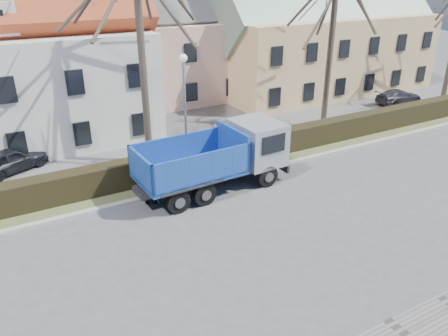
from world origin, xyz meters
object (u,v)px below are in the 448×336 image
streetlight (185,112)px  cart_frame (146,197)px  parked_car_b (399,97)px  dump_truck (208,161)px  parked_car_a (10,160)px

streetlight → cart_frame: streetlight is taller
streetlight → cart_frame: 5.09m
cart_frame → parked_car_b: bearing=14.1°
streetlight → cart_frame: size_ratio=7.38×
dump_truck → parked_car_b: size_ratio=1.96×
dump_truck → parked_car_a: 10.34m
parked_car_a → parked_car_b: size_ratio=0.97×
parked_car_b → streetlight: bearing=101.7°
streetlight → cart_frame: (-3.29, -2.91, -2.56)m
streetlight → dump_truck: bearing=-95.2°
dump_truck → parked_car_b: 20.02m
cart_frame → dump_truck: bearing=-1.7°
dump_truck → cart_frame: (-3.02, 0.09, -1.12)m
parked_car_a → streetlight: bearing=-139.0°
cart_frame → parked_car_a: 8.17m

